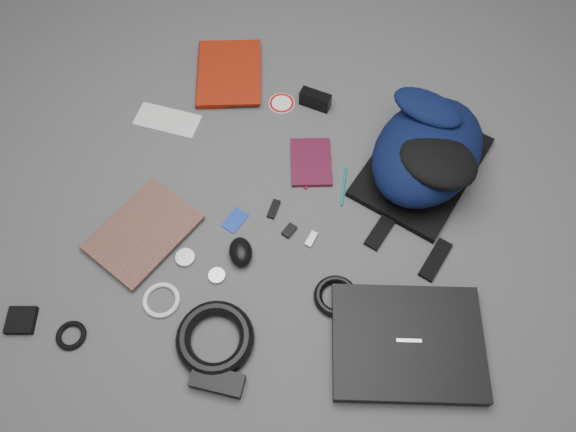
% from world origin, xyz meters
% --- Properties ---
extents(ground, '(4.00, 4.00, 0.00)m').
position_xyz_m(ground, '(0.00, 0.00, 0.00)').
color(ground, '#4F4F51').
rests_on(ground, ground).
extents(backpack, '(0.45, 0.54, 0.19)m').
position_xyz_m(backpack, '(0.36, 0.27, 0.10)').
color(backpack, black).
rests_on(backpack, ground).
extents(laptop, '(0.45, 0.38, 0.04)m').
position_xyz_m(laptop, '(0.40, -0.29, 0.02)').
color(laptop, black).
rests_on(laptop, ground).
extents(textbook_red, '(0.29, 0.34, 0.03)m').
position_xyz_m(textbook_red, '(-0.44, 0.46, 0.02)').
color(textbook_red, maroon).
rests_on(textbook_red, ground).
extents(comic_book, '(0.32, 0.36, 0.02)m').
position_xyz_m(comic_book, '(-0.49, -0.11, 0.01)').
color(comic_book, '#C05B0D').
rests_on(comic_book, ground).
extents(envelope, '(0.21, 0.10, 0.00)m').
position_xyz_m(envelope, '(-0.47, 0.26, 0.00)').
color(envelope, silver).
rests_on(envelope, ground).
extents(dvd_case, '(0.17, 0.20, 0.01)m').
position_xyz_m(dvd_case, '(0.02, 0.21, 0.01)').
color(dvd_case, '#3D0B1E').
rests_on(dvd_case, ground).
extents(compact_camera, '(0.11, 0.05, 0.06)m').
position_xyz_m(compact_camera, '(-0.02, 0.44, 0.03)').
color(compact_camera, black).
rests_on(compact_camera, ground).
extents(sticker_disc, '(0.09, 0.09, 0.00)m').
position_xyz_m(sticker_disc, '(-0.13, 0.42, 0.00)').
color(sticker_disc, white).
rests_on(sticker_disc, ground).
extents(pen_teal, '(0.02, 0.14, 0.01)m').
position_xyz_m(pen_teal, '(0.14, 0.15, 0.00)').
color(pen_teal, '#0D7979').
rests_on(pen_teal, ground).
extents(pen_red, '(0.06, 0.13, 0.01)m').
position_xyz_m(pen_red, '(0.05, 0.18, 0.00)').
color(pen_red, maroon).
rests_on(pen_red, ground).
extents(id_badge, '(0.07, 0.09, 0.00)m').
position_xyz_m(id_badge, '(-0.15, -0.04, 0.00)').
color(id_badge, '#1535A2').
rests_on(id_badge, ground).
extents(usb_black, '(0.03, 0.06, 0.01)m').
position_xyz_m(usb_black, '(-0.05, 0.02, 0.01)').
color(usb_black, black).
rests_on(usb_black, ground).
extents(usb_silver, '(0.03, 0.05, 0.01)m').
position_xyz_m(usb_silver, '(0.08, -0.05, 0.00)').
color(usb_silver, '#A3A3A5').
rests_on(usb_silver, ground).
extents(key_fob, '(0.04, 0.05, 0.01)m').
position_xyz_m(key_fob, '(0.01, -0.04, 0.01)').
color(key_fob, black).
rests_on(key_fob, ground).
extents(mouse, '(0.10, 0.11, 0.05)m').
position_xyz_m(mouse, '(-0.10, -0.15, 0.02)').
color(mouse, black).
rests_on(mouse, ground).
extents(headphone_left, '(0.05, 0.05, 0.01)m').
position_xyz_m(headphone_left, '(-0.15, -0.23, 0.01)').
color(headphone_left, '#ADADAF').
rests_on(headphone_left, ground).
extents(headphone_right, '(0.07, 0.07, 0.01)m').
position_xyz_m(headphone_right, '(-0.25, -0.20, 0.01)').
color(headphone_right, '#B0B0B2').
rests_on(headphone_right, ground).
extents(cable_coil, '(0.14, 0.14, 0.02)m').
position_xyz_m(cable_coil, '(0.19, -0.20, 0.01)').
color(cable_coil, black).
rests_on(cable_coil, ground).
extents(power_brick, '(0.14, 0.06, 0.03)m').
position_xyz_m(power_brick, '(-0.06, -0.50, 0.02)').
color(power_brick, black).
rests_on(power_brick, ground).
extents(power_cord_coil, '(0.27, 0.27, 0.04)m').
position_xyz_m(power_cord_coil, '(-0.09, -0.40, 0.02)').
color(power_cord_coil, black).
rests_on(power_cord_coil, ground).
extents(pouch, '(0.09, 0.09, 0.02)m').
position_xyz_m(pouch, '(-0.61, -0.48, 0.01)').
color(pouch, black).
rests_on(pouch, ground).
extents(earbud_coil, '(0.10, 0.10, 0.02)m').
position_xyz_m(earbud_coil, '(-0.47, -0.48, 0.01)').
color(earbud_coil, black).
rests_on(earbud_coil, ground).
extents(white_cable_coil, '(0.12, 0.12, 0.01)m').
position_xyz_m(white_cable_coil, '(-0.27, -0.33, 0.01)').
color(white_cable_coil, white).
rests_on(white_cable_coil, ground).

